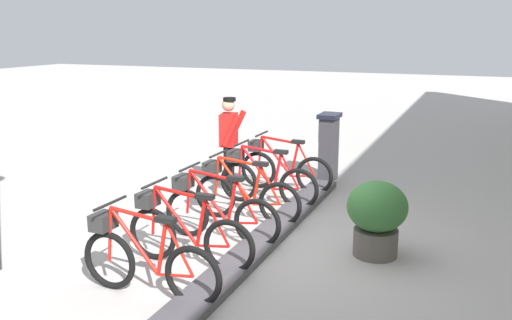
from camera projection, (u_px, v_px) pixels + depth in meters
The scene contains 11 objects.
ground_plane at pixel (265, 242), 7.51m from camera, with size 60.00×60.00×0.00m, color #B1ACA8.
dock_rail_base at pixel (265, 239), 7.50m from camera, with size 0.44×6.01×0.10m, color #47474C.
payment_kiosk at pixel (329, 146), 10.43m from camera, with size 0.36×0.52×1.28m.
bike_docked_0 at pixel (282, 167), 9.80m from camera, with size 1.72×0.54×1.02m.
bike_docked_1 at pixel (264, 179), 9.02m from camera, with size 1.72×0.54×1.02m.
bike_docked_2 at pixel (242, 193), 8.24m from camera, with size 1.72×0.54×1.02m.
bike_docked_3 at pixel (216, 211), 7.46m from camera, with size 1.72×0.54×1.02m.
bike_docked_4 at pixel (184, 232), 6.68m from camera, with size 1.72×0.54×1.02m.
bike_docked_5 at pixel (144, 259), 5.90m from camera, with size 1.72×0.54×1.02m.
worker_near_rack at pixel (229, 140), 9.72m from camera, with size 0.50×0.68×1.66m.
planter_bush at pixel (377, 215), 6.95m from camera, with size 0.76×0.76×0.97m.
Camera 1 is at (-2.58, 6.56, 2.81)m, focal length 38.93 mm.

